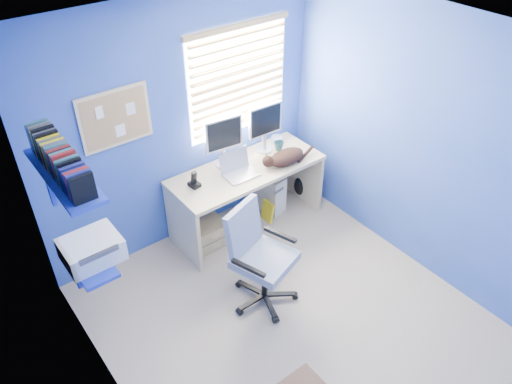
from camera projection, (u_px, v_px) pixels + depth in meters
floor at (287, 317)px, 4.49m from camera, size 3.00×3.20×0.00m
ceiling at (302, 45)px, 3.00m from camera, size 3.00×3.20×0.00m
wall_back at (183, 126)px, 4.77m from camera, size 3.00×0.01×2.50m
wall_front at (485, 351)px, 2.73m from camera, size 3.00×0.01×2.50m
wall_left at (106, 302)px, 3.01m from camera, size 0.01×3.20×2.50m
wall_right at (419, 145)px, 4.48m from camera, size 0.01×3.20×2.50m
desk at (247, 197)px, 5.31m from camera, size 1.63×0.65×0.74m
laptop at (241, 166)px, 4.92m from camera, size 0.34×0.27×0.22m
monitor_left at (223, 142)px, 4.99m from camera, size 0.41×0.17×0.54m
monitor_right at (264, 128)px, 5.22m from camera, size 0.40×0.13×0.54m
phone at (194, 179)px, 4.79m from camera, size 0.10×0.12×0.17m
mug at (279, 146)px, 5.35m from camera, size 0.10×0.09×0.10m
cd_spindle at (277, 140)px, 5.49m from camera, size 0.13×0.13×0.07m
cat at (287, 157)px, 5.13m from camera, size 0.45×0.28×0.15m
tower_pc at (266, 191)px, 5.65m from camera, size 0.26×0.47×0.45m
drawer_boxes at (209, 234)px, 5.20m from camera, size 0.35×0.28×0.27m
yellow_book at (268, 211)px, 5.52m from camera, size 0.03×0.17×0.24m
backpack at (304, 184)px, 5.88m from camera, size 0.30×0.25×0.30m
office_chair at (260, 268)px, 4.47m from camera, size 0.73×0.73×0.99m
window_blinds at (239, 80)px, 4.89m from camera, size 1.15×0.05×1.10m
corkboard at (115, 118)px, 4.26m from camera, size 0.64×0.02×0.52m
wall_shelves at (75, 208)px, 3.45m from camera, size 0.42×0.90×1.05m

